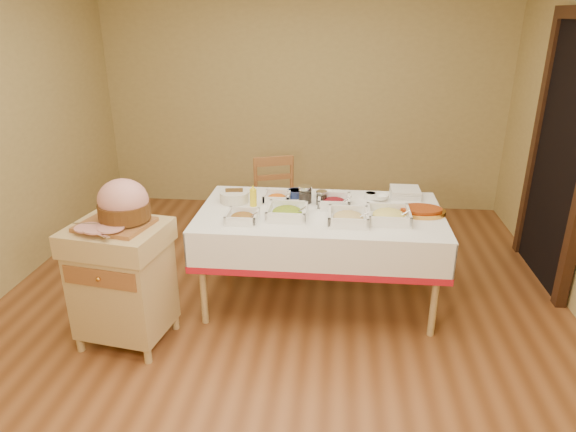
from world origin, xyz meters
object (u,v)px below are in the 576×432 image
object	(u,v)px
dining_chair	(277,206)
mustard_bottle	(253,197)
preserve_jar_left	(305,195)
preserve_jar_right	(322,198)
dining_table	(320,230)
brass_platter	(421,211)
bread_basket	(234,197)
butcher_cart	(122,278)
ham_on_board	(122,206)
plate_stack	(405,192)

from	to	relation	value
dining_chair	mustard_bottle	size ratio (longest dim) A/B	5.40
preserve_jar_left	mustard_bottle	xyz separation A→B (m)	(-0.39, -0.11, 0.01)
dining_chair	preserve_jar_right	xyz separation A→B (m)	(0.44, -0.71, 0.34)
dining_table	brass_platter	size ratio (longest dim) A/B	5.05
preserve_jar_left	bread_basket	world-z (taller)	preserve_jar_left
dining_table	dining_chair	bearing A→B (deg)	117.06
butcher_cart	preserve_jar_right	bearing A→B (deg)	32.24
ham_on_board	bread_basket	bearing A→B (deg)	53.81
bread_basket	preserve_jar_right	bearing A→B (deg)	0.49
dining_table	dining_chair	distance (m)	0.96
ham_on_board	preserve_jar_right	distance (m)	1.49
preserve_jar_left	preserve_jar_right	world-z (taller)	preserve_jar_left
preserve_jar_right	brass_platter	distance (m)	0.75
dining_table	bread_basket	distance (m)	0.72
dining_table	bread_basket	size ratio (longest dim) A/B	8.00
bread_basket	brass_platter	world-z (taller)	bread_basket
preserve_jar_right	plate_stack	bearing A→B (deg)	20.83
ham_on_board	butcher_cart	bearing A→B (deg)	-141.96
dining_table	preserve_jar_right	xyz separation A→B (m)	(0.00, 0.14, 0.21)
preserve_jar_left	butcher_cart	bearing A→B (deg)	-144.03
dining_table	plate_stack	distance (m)	0.80
dining_table	butcher_cart	bearing A→B (deg)	-152.25
plate_stack	dining_table	bearing A→B (deg)	-149.69
mustard_bottle	ham_on_board	bearing A→B (deg)	-136.33
dining_table	preserve_jar_right	bearing A→B (deg)	89.25
butcher_cart	bread_basket	world-z (taller)	butcher_cart
dining_table	mustard_bottle	size ratio (longest dim) A/B	10.86
preserve_jar_right	mustard_bottle	bearing A→B (deg)	-170.80
butcher_cart	preserve_jar_right	distance (m)	1.57
mustard_bottle	butcher_cart	bearing A→B (deg)	-136.65
bread_basket	brass_platter	size ratio (longest dim) A/B	0.63
dining_chair	brass_platter	size ratio (longest dim) A/B	2.51
dining_table	ham_on_board	xyz separation A→B (m)	(-1.25, -0.65, 0.39)
dining_chair	preserve_jar_right	world-z (taller)	dining_chair
dining_chair	mustard_bottle	xyz separation A→B (m)	(-0.08, -0.80, 0.37)
preserve_jar_left	plate_stack	bearing A→B (deg)	15.70
dining_table	mustard_bottle	xyz separation A→B (m)	(-0.52, 0.05, 0.24)
dining_chair	brass_platter	distance (m)	1.48
dining_chair	plate_stack	size ratio (longest dim) A/B	3.95
bread_basket	brass_platter	distance (m)	1.43
mustard_bottle	bread_basket	bearing A→B (deg)	154.35
preserve_jar_left	dining_table	bearing A→B (deg)	-52.83
brass_platter	plate_stack	bearing A→B (deg)	101.18
preserve_jar_left	mustard_bottle	bearing A→B (deg)	-163.74
dining_chair	ham_on_board	world-z (taller)	ham_on_board
preserve_jar_right	bread_basket	world-z (taller)	preserve_jar_right
ham_on_board	dining_chair	bearing A→B (deg)	61.40
mustard_bottle	plate_stack	world-z (taller)	mustard_bottle
butcher_cart	plate_stack	size ratio (longest dim) A/B	3.76
bread_basket	preserve_jar_left	bearing A→B (deg)	3.70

